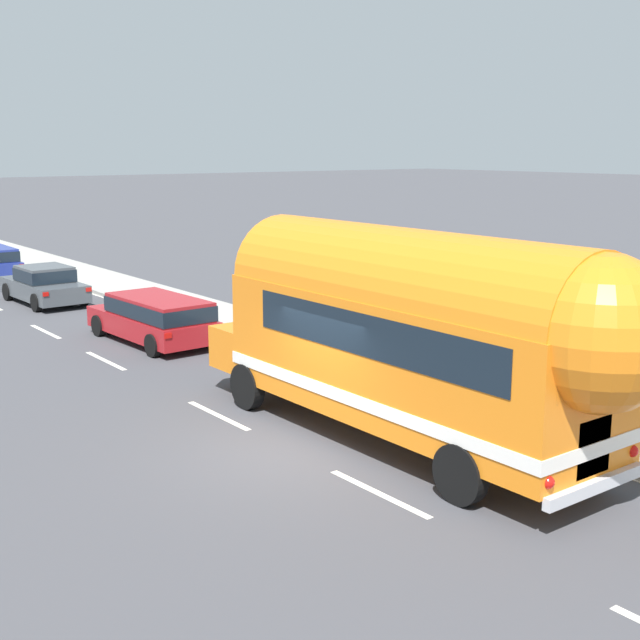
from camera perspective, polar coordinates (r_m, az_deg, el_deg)
ground_plane at (r=15.92m, az=-1.85°, el=-8.88°), size 300.00×300.00×0.00m
lane_markings at (r=28.31m, az=-12.90°, el=-0.03°), size 3.99×80.00×0.01m
sidewalk_slab at (r=26.71m, az=-5.17°, el=-0.31°), size 2.73×90.00×0.15m
painted_bus at (r=15.48m, az=6.79°, el=-0.65°), size 2.60×10.81×4.12m
car_lead at (r=24.76m, az=-11.04°, el=0.28°), size 2.12×4.85×1.37m
car_second at (r=32.12m, az=-18.11°, el=2.35°), size 1.99×4.33×1.37m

